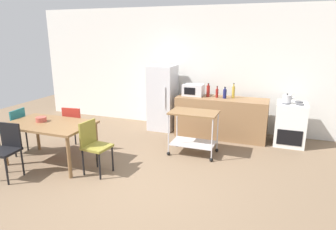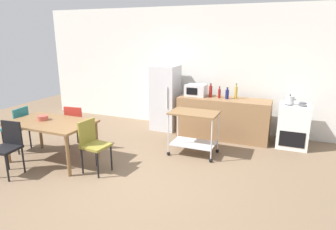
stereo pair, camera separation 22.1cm
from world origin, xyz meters
name	(u,v)px [view 1 (the left image)]	position (x,y,z in m)	size (l,w,h in m)	color
ground_plane	(133,181)	(0.00, 0.00, 0.00)	(12.00, 12.00, 0.00)	brown
back_wall	(191,68)	(0.00, 3.20, 1.45)	(8.40, 0.12, 2.90)	silver
kitchen_counter	(221,118)	(0.90, 2.60, 0.45)	(2.00, 0.64, 0.90)	olive
dining_table	(50,127)	(-1.69, 0.13, 0.67)	(1.50, 0.90, 0.75)	brown
chair_olive	(94,144)	(-0.74, 0.06, 0.52)	(0.44, 0.44, 0.89)	olive
chair_teal	(14,128)	(-2.66, 0.24, 0.52)	(0.45, 0.45, 0.89)	#1E666B
chair_black	(7,147)	(-1.96, -0.57, 0.52)	(0.44, 0.44, 0.89)	black
chair_red	(75,125)	(-1.68, 0.82, 0.52)	(0.45, 0.45, 0.89)	#B72D23
stove_oven	(290,124)	(2.35, 2.62, 0.45)	(0.60, 0.61, 0.92)	white
refrigerator	(163,98)	(-0.55, 2.70, 0.78)	(0.60, 0.63, 1.55)	silver
kitchen_cart	(194,126)	(0.59, 1.42, 0.57)	(0.91, 0.57, 0.85)	brown
microwave	(193,90)	(0.23, 2.65, 1.03)	(0.46, 0.35, 0.26)	silver
bottle_soy_sauce	(208,91)	(0.58, 2.63, 1.03)	(0.08, 0.08, 0.31)	maroon
bottle_wine	(217,93)	(0.78, 2.61, 1.00)	(0.06, 0.06, 0.26)	maroon
bottle_sparkling_water	(225,94)	(0.96, 2.59, 1.01)	(0.08, 0.08, 0.25)	navy
bottle_sesame_oil	(233,92)	(1.13, 2.69, 1.04)	(0.06, 0.06, 0.33)	gold
fruit_bowl	(41,119)	(-1.89, 0.16, 0.79)	(0.18, 0.18, 0.08)	#B24C3F
kettle	(287,99)	(2.23, 2.52, 1.00)	(0.24, 0.17, 0.19)	silver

